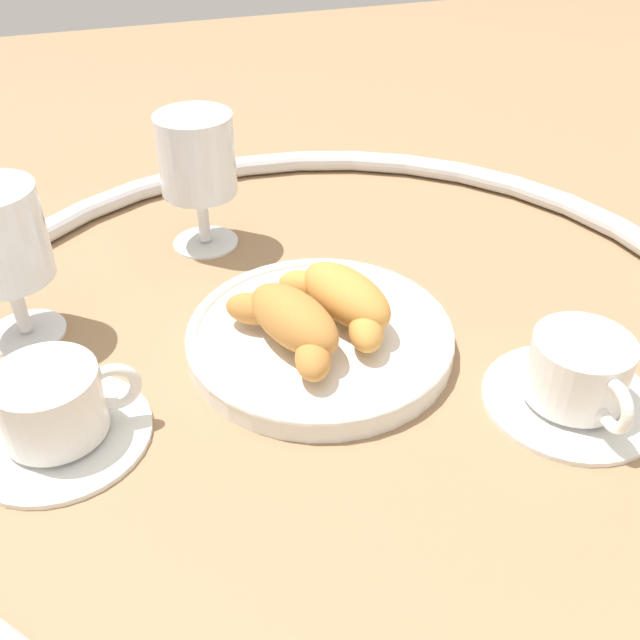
# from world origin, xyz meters

# --- Properties ---
(ground_plane) EXTENTS (2.20, 2.20, 0.00)m
(ground_plane) POSITION_xyz_m (0.00, 0.00, 0.00)
(ground_plane) COLOR #997551
(table_chrome_rim) EXTENTS (0.72, 0.72, 0.02)m
(table_chrome_rim) POSITION_xyz_m (0.00, 0.00, 0.01)
(table_chrome_rim) COLOR silver
(table_chrome_rim) RESTS_ON ground_plane
(pastry_plate) EXTENTS (0.23, 0.23, 0.02)m
(pastry_plate) POSITION_xyz_m (-0.01, 0.02, 0.01)
(pastry_plate) COLOR white
(pastry_plate) RESTS_ON ground_plane
(croissant_large) EXTENTS (0.13, 0.09, 0.04)m
(croissant_large) POSITION_xyz_m (0.00, -0.00, 0.04)
(croissant_large) COLOR #CC893D
(croissant_large) RESTS_ON pastry_plate
(croissant_small) EXTENTS (0.13, 0.09, 0.04)m
(croissant_small) POSITION_xyz_m (-0.02, 0.05, 0.04)
(croissant_small) COLOR #BC7A38
(croissant_small) RESTS_ON pastry_plate
(coffee_cup_near) EXTENTS (0.14, 0.14, 0.06)m
(coffee_cup_near) POSITION_xyz_m (-0.05, 0.23, 0.03)
(coffee_cup_near) COLOR white
(coffee_cup_near) RESTS_ON ground_plane
(coffee_cup_far) EXTENTS (0.14, 0.14, 0.06)m
(coffee_cup_far) POSITION_xyz_m (-0.14, -0.14, 0.03)
(coffee_cup_far) COLOR white
(coffee_cup_far) RESTS_ON ground_plane
(juice_glass_left) EXTENTS (0.08, 0.08, 0.14)m
(juice_glass_left) POSITION_xyz_m (0.09, 0.26, 0.09)
(juice_glass_left) COLOR white
(juice_glass_left) RESTS_ON ground_plane
(juice_glass_right) EXTENTS (0.08, 0.08, 0.14)m
(juice_glass_right) POSITION_xyz_m (0.20, 0.08, 0.09)
(juice_glass_right) COLOR white
(juice_glass_right) RESTS_ON ground_plane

